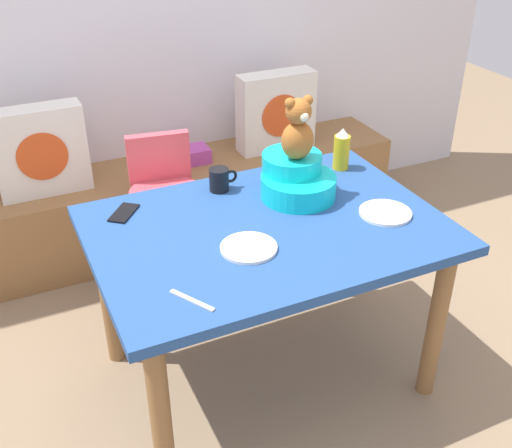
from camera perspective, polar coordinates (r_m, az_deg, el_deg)
The scene contains 15 objects.
ground_plane at distance 2.74m, azimuth 0.91°, elevation -13.50°, with size 8.00×8.00×0.00m, color #8C7256.
window_bench at distance 3.52m, azimuth -7.63°, elevation 1.95°, with size 2.60×0.44×0.46m, color olive.
pillow_floral_left at distance 3.20m, azimuth -19.30°, elevation 6.37°, with size 0.44×0.15×0.44m.
pillow_floral_right at distance 3.52m, azimuth 1.86°, elevation 10.34°, with size 0.44×0.15×0.44m.
book_stack at distance 3.43m, azimuth -6.07°, elevation 6.33°, with size 0.20×0.14×0.08m, color #B2429C.
dining_table at distance 2.34m, azimuth 1.03°, elevation -2.26°, with size 1.29×0.91×0.74m.
highchair at distance 2.97m, azimuth -8.39°, elevation 2.53°, with size 0.36×0.48×0.79m.
infant_seat_teal at distance 2.46m, azimuth 3.72°, elevation 4.22°, with size 0.30×0.33×0.16m.
teddy_bear at distance 2.38m, azimuth 3.90°, elevation 8.66°, with size 0.13×0.12×0.25m.
ketchup_bottle at distance 2.70m, azimuth 7.91°, elevation 6.81°, with size 0.07×0.07×0.18m.
coffee_mug at distance 2.51m, azimuth -3.37°, elevation 4.13°, with size 0.12×0.08×0.09m.
dinner_plate_near at distance 2.14m, azimuth -0.68°, elevation -2.21°, with size 0.20×0.20×0.01m, color white.
dinner_plate_far at distance 2.40m, azimuth 11.86°, elevation 1.02°, with size 0.20×0.20×0.01m, color white.
cell_phone at distance 2.40m, azimuth -12.11°, elevation 1.01°, with size 0.07×0.14×0.01m, color black.
table_fork at distance 1.91m, azimuth -5.94°, elevation -7.02°, with size 0.02×0.17×0.01m, color silver.
Camera 1 is at (-0.86, -1.76, 1.91)m, focal length 43.31 mm.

